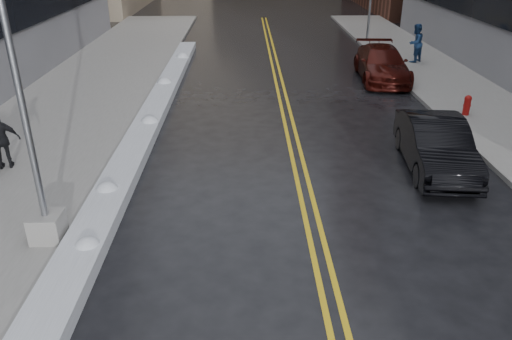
{
  "coord_description": "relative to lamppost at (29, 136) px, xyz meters",
  "views": [
    {
      "loc": [
        0.96,
        -7.2,
        6.08
      ],
      "look_at": [
        1.18,
        2.95,
        1.3
      ],
      "focal_mm": 35.0,
      "sensor_mm": 36.0,
      "label": 1
    }
  ],
  "objects": [
    {
      "name": "ground",
      "position": [
        3.3,
        -2.0,
        -2.53
      ],
      "size": [
        160.0,
        160.0,
        0.0
      ],
      "primitive_type": "plane",
      "color": "black",
      "rests_on": "ground"
    },
    {
      "name": "sidewalk_west",
      "position": [
        -2.45,
        8.0,
        -2.46
      ],
      "size": [
        5.5,
        50.0,
        0.15
      ],
      "primitive_type": "cube",
      "color": "gray",
      "rests_on": "ground"
    },
    {
      "name": "sidewalk_east",
      "position": [
        13.3,
        8.0,
        -2.46
      ],
      "size": [
        4.0,
        50.0,
        0.15
      ],
      "primitive_type": "cube",
      "color": "gray",
      "rests_on": "ground"
    },
    {
      "name": "lane_line_left",
      "position": [
        5.65,
        8.0,
        -2.53
      ],
      "size": [
        0.12,
        50.0,
        0.01
      ],
      "primitive_type": "cube",
      "color": "gold",
      "rests_on": "ground"
    },
    {
      "name": "lane_line_right",
      "position": [
        5.95,
        8.0,
        -2.53
      ],
      "size": [
        0.12,
        50.0,
        0.01
      ],
      "primitive_type": "cube",
      "color": "gold",
      "rests_on": "ground"
    },
    {
      "name": "snow_ridge",
      "position": [
        0.85,
        6.0,
        -2.36
      ],
      "size": [
        0.9,
        30.0,
        0.34
      ],
      "primitive_type": "cube",
      "color": "silver",
      "rests_on": "ground"
    },
    {
      "name": "lamppost",
      "position": [
        0.0,
        0.0,
        0.0
      ],
      "size": [
        0.65,
        0.65,
        7.62
      ],
      "color": "gray",
      "rests_on": "sidewalk_west"
    },
    {
      "name": "fire_hydrant",
      "position": [
        12.3,
        8.0,
        -1.98
      ],
      "size": [
        0.26,
        0.26,
        0.73
      ],
      "color": "maroon",
      "rests_on": "sidewalk_east"
    },
    {
      "name": "pedestrian_d",
      "position": [
        -2.49,
        3.72,
        -1.55
      ],
      "size": [
        1.06,
        0.67,
        1.67
      ],
      "primitive_type": "imported",
      "rotation": [
        0.0,
        0.0,
        3.43
      ],
      "color": "black",
      "rests_on": "sidewalk_west"
    },
    {
      "name": "pedestrian_east",
      "position": [
        12.96,
        16.42,
        -1.43
      ],
      "size": [
        1.18,
        1.15,
        1.91
      ],
      "primitive_type": "imported",
      "rotation": [
        0.0,
        0.0,
        3.84
      ],
      "color": "navy",
      "rests_on": "sidewalk_east"
    },
    {
      "name": "car_black",
      "position": [
        9.62,
        3.72,
        -1.8
      ],
      "size": [
        1.96,
        4.57,
        1.47
      ],
      "primitive_type": "imported",
      "rotation": [
        0.0,
        0.0,
        -0.09
      ],
      "color": "black",
      "rests_on": "ground"
    },
    {
      "name": "car_maroon",
      "position": [
        10.55,
        13.51,
        -1.79
      ],
      "size": [
        2.41,
        5.23,
        1.48
      ],
      "primitive_type": "imported",
      "rotation": [
        0.0,
        0.0,
        -0.07
      ],
      "color": "#360C08",
      "rests_on": "ground"
    }
  ]
}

